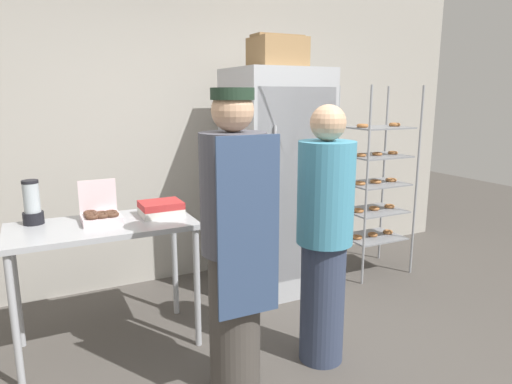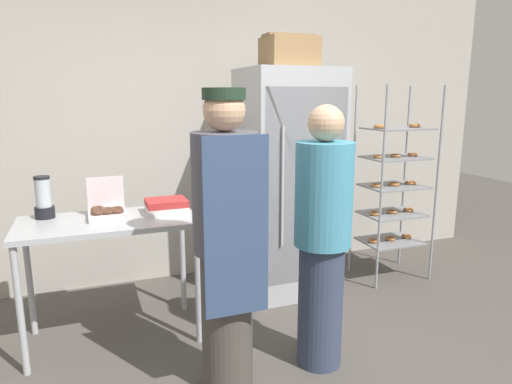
# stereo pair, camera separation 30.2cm
# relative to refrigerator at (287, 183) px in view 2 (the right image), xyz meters

# --- Properties ---
(back_wall) EXTENTS (6.40, 0.12, 2.90)m
(back_wall) POSITION_rel_refrigerator_xyz_m (-0.62, 0.69, 0.47)
(back_wall) COLOR #ADA89E
(back_wall) RESTS_ON ground_plane
(refrigerator) EXTENTS (0.78, 0.77, 1.96)m
(refrigerator) POSITION_rel_refrigerator_xyz_m (0.00, 0.00, 0.00)
(refrigerator) COLOR #ADAFB5
(refrigerator) RESTS_ON ground_plane
(baking_rack) EXTENTS (0.63, 0.48, 1.83)m
(baking_rack) POSITION_rel_refrigerator_xyz_m (1.06, -0.10, -0.09)
(baking_rack) COLOR #93969B
(baking_rack) RESTS_ON ground_plane
(prep_counter) EXTENTS (1.21, 0.62, 0.90)m
(prep_counter) POSITION_rel_refrigerator_xyz_m (-1.54, -0.39, -0.19)
(prep_counter) COLOR #ADAFB5
(prep_counter) RESTS_ON ground_plane
(donut_box) EXTENTS (0.25, 0.23, 0.28)m
(donut_box) POSITION_rel_refrigerator_xyz_m (-1.54, -0.36, -0.04)
(donut_box) COLOR silver
(donut_box) RESTS_ON prep_counter
(blender_pitcher) EXTENTS (0.13, 0.13, 0.30)m
(blender_pitcher) POSITION_rel_refrigerator_xyz_m (-1.95, -0.19, 0.05)
(blender_pitcher) COLOR black
(blender_pitcher) RESTS_ON prep_counter
(binder_stack) EXTENTS (0.29, 0.24, 0.10)m
(binder_stack) POSITION_rel_refrigerator_xyz_m (-1.13, -0.35, -0.04)
(binder_stack) COLOR silver
(binder_stack) RESTS_ON prep_counter
(cardboard_storage_box) EXTENTS (0.42, 0.36, 0.26)m
(cardboard_storage_box) POSITION_rel_refrigerator_xyz_m (-0.04, -0.08, 1.11)
(cardboard_storage_box) COLOR #937047
(cardboard_storage_box) RESTS_ON refrigerator
(person_baker) EXTENTS (0.38, 0.40, 1.78)m
(person_baker) POSITION_rel_refrigerator_xyz_m (-0.93, -1.21, -0.05)
(person_baker) COLOR #47423D
(person_baker) RESTS_ON ground_plane
(person_customer) EXTENTS (0.36, 0.36, 1.69)m
(person_customer) POSITION_rel_refrigerator_xyz_m (-0.30, -1.19, -0.12)
(person_customer) COLOR #333D56
(person_customer) RESTS_ON ground_plane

